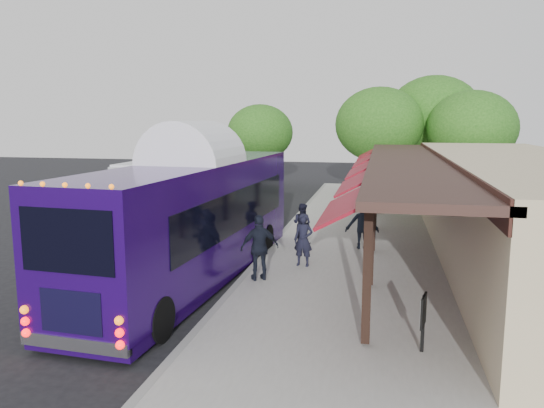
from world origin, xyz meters
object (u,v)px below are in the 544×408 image
Objects in this scene: ped_d at (362,223)px; sign_board at (423,314)px; ped_b at (302,224)px; city_bus at (188,183)px; ped_c at (260,248)px; coach_bus at (194,213)px; ped_a at (303,240)px.

sign_board is (1.53, -8.53, -0.13)m from ped_d.
ped_b reaches higher than sign_board.
city_bus is 7.21× the size of ped_b.
ped_c is 1.03× the size of ped_d.
coach_bus is 6.38× the size of ped_d.
sign_board is (3.78, -8.85, 0.03)m from ped_b.
ped_c is 5.94m from sign_board.
ped_b is (2.59, 4.63, -1.11)m from coach_bus.
ped_d is 8.67m from sign_board.
ped_a is 3.06m from ped_b.
sign_board is at bearing -52.51° from ped_a.
ped_b is (6.63, -5.59, -0.73)m from city_bus.
ped_c is at bearing -112.40° from ped_a.
sign_board is at bearing 109.65° from ped_c.
sign_board is (4.31, -4.08, -0.16)m from ped_c.
sign_board is (10.41, -14.43, -0.70)m from city_bus.
ped_b is at bearing -123.32° from ped_c.
ped_c reaches higher than ped_b.
ped_b is 4.80m from ped_c.
ped_a is (7.12, -8.60, -0.65)m from city_bus.
coach_bus is at bearing 35.07° from ped_d.
ped_a reaches higher than sign_board.
coach_bus is at bearing 158.77° from sign_board.
ped_a is at bearing 131.69° from sign_board.
ped_b is at bearing -14.66° from ped_d.
coach_bus is at bearing -144.21° from ped_a.
ped_d reaches higher than sign_board.
ped_c is at bearing 0.48° from coach_bus.
ped_a is 3.23m from ped_d.
coach_bus is 2.25m from ped_c.
ped_d is at bearing 65.11° from ped_a.
city_bus reaches higher than ped_a.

